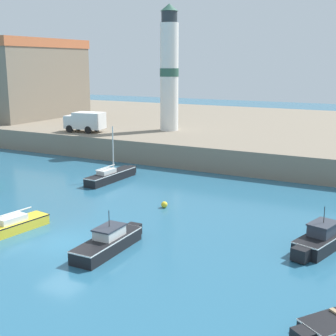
{
  "coord_description": "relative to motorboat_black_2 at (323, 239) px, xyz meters",
  "views": [
    {
      "loc": [
        16.71,
        -18.92,
        9.87
      ],
      "look_at": [
        0.5,
        11.73,
        2.0
      ],
      "focal_mm": 50.0,
      "sensor_mm": 36.0,
      "label": 1
    }
  ],
  "objects": [
    {
      "name": "sailboat_yellow_5",
      "position": [
        -16.85,
        -6.67,
        -0.14
      ],
      "size": [
        2.08,
        6.32,
        4.22
      ],
      "color": "yellow",
      "rests_on": "ground"
    },
    {
      "name": "church",
      "position": [
        -45.65,
        24.23,
        7.44
      ],
      "size": [
        13.82,
        16.4,
        16.48
      ],
      "color": "gray",
      "rests_on": "quay_seawall"
    },
    {
      "name": "lighthouse",
      "position": [
        -21.0,
        22.07,
        8.43
      ],
      "size": [
        2.11,
        2.11,
        13.8
      ],
      "color": "silver",
      "rests_on": "quay_seawall"
    },
    {
      "name": "sailboat_black_3",
      "position": [
        -18.6,
        6.9,
        -0.08
      ],
      "size": [
        1.44,
        6.3,
        4.63
      ],
      "color": "black",
      "rests_on": "ground"
    },
    {
      "name": "quay_seawall",
      "position": [
        -13.0,
        33.53,
        0.59
      ],
      "size": [
        120.0,
        40.0,
        2.26
      ],
      "primitive_type": "cube",
      "color": "gray",
      "rests_on": "ground"
    },
    {
      "name": "mooring_buoy",
      "position": [
        -11.02,
        2.35,
        -0.32
      ],
      "size": [
        0.45,
        0.45,
        0.45
      ],
      "primitive_type": "sphere",
      "color": "yellow",
      "rests_on": "ground"
    },
    {
      "name": "ground_plane",
      "position": [
        -13.0,
        -6.04,
        -0.54
      ],
      "size": [
        200.0,
        200.0,
        0.0
      ],
      "primitive_type": "plane",
      "color": "#28607F"
    },
    {
      "name": "motorboat_black_4",
      "position": [
        -10.06,
        -5.69,
        -0.04
      ],
      "size": [
        1.45,
        5.41,
        2.23
      ],
      "color": "black",
      "rests_on": "ground"
    },
    {
      "name": "motorboat_black_2",
      "position": [
        0.0,
        0.0,
        0.0
      ],
      "size": [
        2.69,
        5.38,
        2.38
      ],
      "color": "black",
      "rests_on": "ground"
    },
    {
      "name": "truck_on_quay",
      "position": [
        -28.61,
        16.46,
        2.94
      ],
      "size": [
        4.54,
        2.67,
        2.2
      ],
      "color": "silver",
      "rests_on": "quay_seawall"
    }
  ]
}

